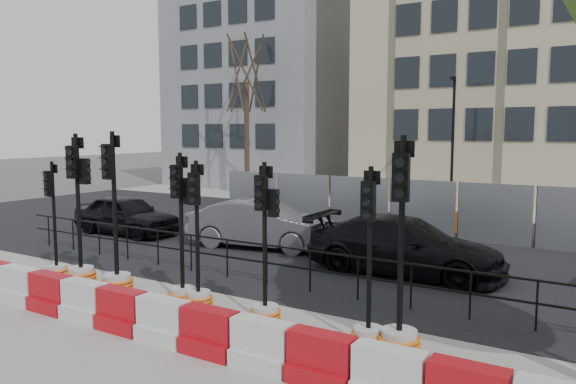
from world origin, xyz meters
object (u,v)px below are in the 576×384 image
Objects in this scene: traffic_signal_a at (56,255)px; car_a at (126,215)px; traffic_signal_h at (399,312)px; car_c at (405,246)px; traffic_signal_d at (182,270)px.

car_a is (-3.15, 5.13, 0.10)m from traffic_signal_a.
traffic_signal_h reaches higher than car_a.
traffic_signal_a is 0.57× the size of car_c.
car_c is (-1.79, 5.10, -0.01)m from traffic_signal_h.
traffic_signal_h reaches higher than car_c.
traffic_signal_d is 0.89× the size of traffic_signal_h.
car_c is at bearing 39.30° from traffic_signal_a.
traffic_signal_d is 8.86m from car_a.
car_c is at bearing 55.18° from traffic_signal_d.
car_c is at bearing 101.03° from traffic_signal_h.
traffic_signal_d is 4.86m from traffic_signal_h.
traffic_signal_d is at bearing 5.32° from traffic_signal_a.
traffic_signal_h is 0.71× the size of car_c.
traffic_signal_h is at bearing -162.05° from car_c.
car_c is (7.20, 5.09, 0.13)m from traffic_signal_a.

